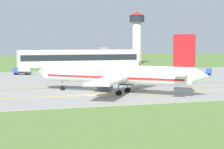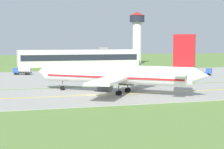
% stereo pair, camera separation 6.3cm
% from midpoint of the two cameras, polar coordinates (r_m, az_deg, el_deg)
% --- Properties ---
extents(ground_plane, '(500.00, 500.00, 0.00)m').
position_cam_midpoint_polar(ground_plane, '(81.59, -2.78, -3.08)').
color(ground_plane, olive).
extents(taxiway_strip, '(240.00, 28.00, 0.10)m').
position_cam_midpoint_polar(taxiway_strip, '(81.59, -2.78, -3.05)').
color(taxiway_strip, '#9E9B93').
rests_on(taxiway_strip, ground).
extents(apron_pad, '(140.00, 52.00, 0.10)m').
position_cam_midpoint_polar(apron_pad, '(124.49, -3.08, -0.30)').
color(apron_pad, '#9E9B93').
rests_on(apron_pad, ground).
extents(taxiway_centreline, '(220.00, 0.60, 0.01)m').
position_cam_midpoint_polar(taxiway_centreline, '(81.58, -2.78, -3.01)').
color(taxiway_centreline, yellow).
rests_on(taxiway_centreline, taxiway_strip).
extents(airplane_lead, '(32.74, 29.60, 12.70)m').
position_cam_midpoint_polar(airplane_lead, '(83.60, 0.73, -0.03)').
color(airplane_lead, white).
rests_on(airplane_lead, ground).
extents(service_truck_baggage, '(6.30, 5.56, 2.59)m').
position_cam_midpoint_polar(service_truck_baggage, '(132.19, 13.47, 0.36)').
color(service_truck_baggage, '#264CA5').
rests_on(service_truck_baggage, ground).
extents(service_truck_fuel, '(6.29, 4.51, 2.65)m').
position_cam_midpoint_polar(service_truck_fuel, '(133.90, -12.96, 0.58)').
color(service_truck_fuel, '#264CA5').
rests_on(service_truck_fuel, ground).
extents(terminal_building, '(54.85, 8.78, 8.62)m').
position_cam_midpoint_polar(terminal_building, '(177.69, -4.81, 2.43)').
color(terminal_building, beige).
rests_on(terminal_building, ground).
extents(control_tower, '(7.60, 7.60, 25.50)m').
position_cam_midpoint_polar(control_tower, '(191.45, 3.69, 6.12)').
color(control_tower, silver).
rests_on(control_tower, ground).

